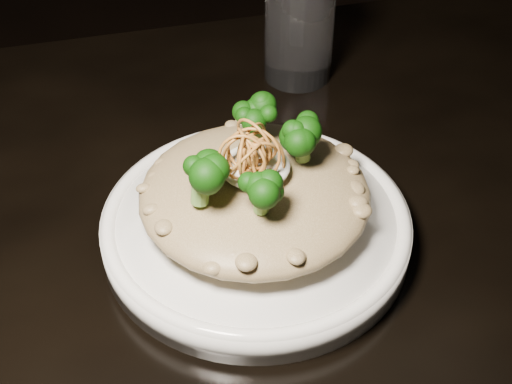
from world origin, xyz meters
TOP-DOWN VIEW (x-y plane):
  - table at (0.00, 0.00)m, footprint 1.10×0.80m
  - plate at (-0.00, 0.00)m, footprint 0.26×0.26m
  - risotto at (-0.00, 0.01)m, footprint 0.19×0.19m
  - broccoli at (-0.00, 0.00)m, footprint 0.12×0.12m
  - cheese at (-0.00, 0.01)m, footprint 0.06×0.06m
  - shallots at (-0.01, 0.00)m, footprint 0.05×0.05m
  - drinking_glass at (0.11, 0.25)m, footprint 0.08×0.08m

SIDE VIEW (x-z plane):
  - table at x=0.00m, z-range 0.29..1.04m
  - plate at x=0.00m, z-range 0.75..0.78m
  - risotto at x=0.00m, z-range 0.78..0.82m
  - drinking_glass at x=0.11m, z-range 0.75..0.88m
  - cheese at x=0.00m, z-range 0.82..0.84m
  - broccoli at x=0.00m, z-range 0.82..0.86m
  - shallots at x=-0.01m, z-range 0.84..0.87m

